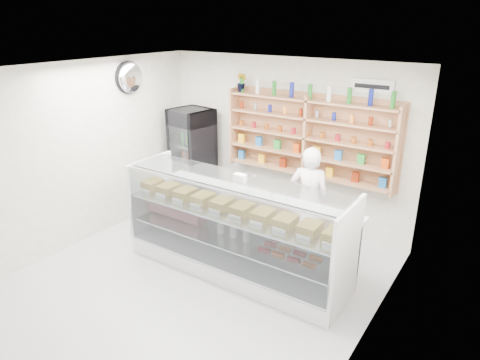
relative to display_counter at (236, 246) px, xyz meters
The scene contains 8 objects.
room 1.24m from the display_counter, 115.36° to the right, with size 5.00×5.00×5.00m.
display_counter is the anchor object (origin of this frame).
shop_worker 1.33m from the display_counter, 63.93° to the left, with size 0.60×0.39×1.64m, color white.
drinks_cooler 2.48m from the display_counter, 143.77° to the left, with size 0.75×0.74×1.85m.
wall_shelving 2.11m from the display_counter, 83.28° to the left, with size 2.84×0.28×1.33m.
potted_plant 2.82m from the display_counter, 121.50° to the left, with size 0.18×0.14×0.32m, color #1E6626.
security_mirror 3.27m from the display_counter, 166.98° to the left, with size 0.15×0.50×0.50m, color silver.
wall_sign 2.98m from the display_counter, 59.10° to the left, with size 0.62×0.03×0.20m, color white.
Camera 1 is at (3.27, -3.71, 3.36)m, focal length 32.00 mm.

